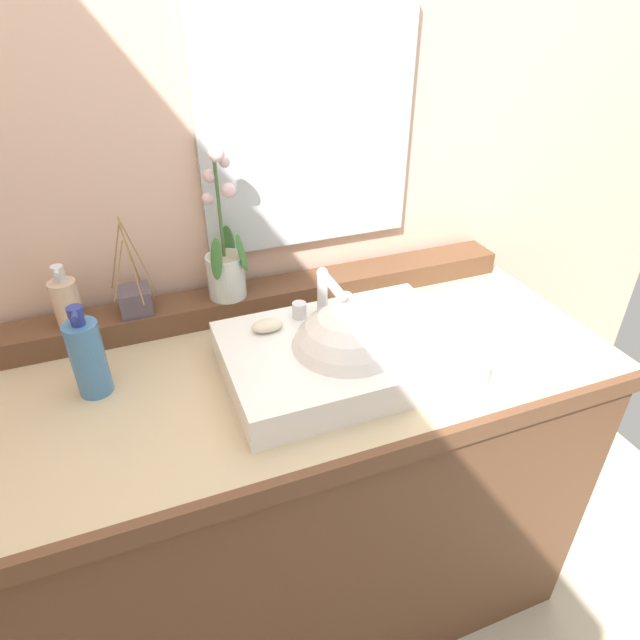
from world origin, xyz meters
The scene contains 11 objects.
floor centered at (0.00, 0.00, -0.05)m, with size 2.85×3.80×0.10m, color #BCB59E.
wall_back centered at (0.00, 0.42, 1.30)m, with size 2.85×0.20×2.60m, color beige.
vanity_cabinet centered at (0.00, 0.00, 0.44)m, with size 1.35×0.63×0.88m.
back_ledge centered at (0.00, 0.25, 0.91)m, with size 1.28×0.10×0.06m, color brown.
sink_basin centered at (0.06, -0.07, 0.92)m, with size 0.50×0.35×0.27m.
soap_bar centered at (-0.08, 0.04, 0.96)m, with size 0.07×0.04×0.02m, color beige.
potted_plant centered at (-0.12, 0.24, 1.03)m, with size 0.10×0.12×0.37m.
soap_dispenser centered at (-0.47, 0.24, 1.00)m, with size 0.06×0.06×0.14m.
reed_diffuser centered at (-0.33, 0.24, 0.97)m, with size 0.10×0.11×0.23m.
lotion_bottle centered at (-0.44, 0.05, 0.97)m, with size 0.07×0.07×0.20m.
mirror centered at (0.12, 0.31, 1.29)m, with size 0.53×0.02×0.55m, color silver.
Camera 1 is at (-0.32, -0.91, 1.60)m, focal length 30.31 mm.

